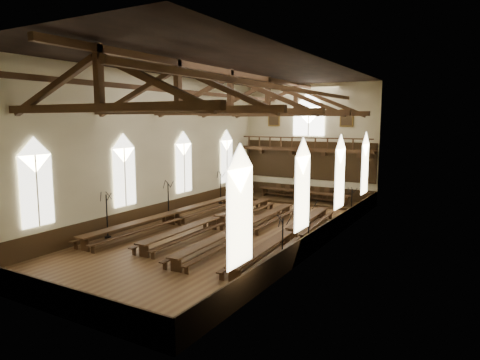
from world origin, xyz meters
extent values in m
plane|color=brown|center=(0.00, 0.00, 0.00)|extent=(26.00, 26.00, 0.00)
plane|color=beige|center=(0.00, 13.00, 5.00)|extent=(12.00, 0.00, 12.00)
plane|color=beige|center=(0.00, -13.00, 5.00)|extent=(12.00, 0.00, 12.00)
plane|color=beige|center=(-6.00, 0.00, 5.00)|extent=(0.00, 26.00, 26.00)
plane|color=beige|center=(6.00, 0.00, 5.00)|extent=(0.00, 26.00, 26.00)
plane|color=black|center=(0.00, 0.00, 10.00)|extent=(26.00, 26.00, 0.00)
cube|color=#301E0E|center=(0.00, 12.96, 0.60)|extent=(11.90, 0.08, 1.20)
cube|color=#301E0E|center=(0.00, -12.96, 0.60)|extent=(11.90, 0.08, 1.20)
cube|color=#301E0E|center=(-5.96, 0.00, 0.60)|extent=(0.08, 25.90, 1.20)
cube|color=#301E0E|center=(5.96, 0.00, 0.60)|extent=(0.08, 25.90, 1.20)
cube|color=white|center=(-5.90, -9.00, 3.40)|extent=(0.05, 1.80, 3.60)
cube|color=white|center=(-5.90, -9.00, 5.20)|extent=(0.05, 1.80, 1.80)
cylinder|color=beige|center=(-5.86, -9.00, 3.40)|extent=(0.08, 0.08, 3.60)
cube|color=white|center=(-5.90, -3.00, 3.40)|extent=(0.05, 1.80, 3.60)
cube|color=white|center=(-5.90, -3.00, 5.20)|extent=(0.05, 1.80, 1.80)
cylinder|color=beige|center=(-5.86, -3.00, 3.40)|extent=(0.08, 0.08, 3.60)
cube|color=white|center=(-5.90, 3.00, 3.40)|extent=(0.05, 1.80, 3.60)
cube|color=white|center=(-5.90, 3.00, 5.20)|extent=(0.05, 1.80, 1.80)
cylinder|color=beige|center=(-5.86, 3.00, 3.40)|extent=(0.08, 0.08, 3.60)
cube|color=white|center=(-5.90, 9.00, 3.40)|extent=(0.05, 1.80, 3.60)
cube|color=white|center=(-5.90, 9.00, 5.20)|extent=(0.05, 1.80, 1.80)
cylinder|color=beige|center=(-5.86, 9.00, 3.40)|extent=(0.08, 0.08, 3.60)
cube|color=white|center=(5.90, -9.00, 3.40)|extent=(0.05, 1.80, 3.60)
cube|color=white|center=(5.90, -9.00, 5.20)|extent=(0.05, 1.80, 1.80)
cylinder|color=beige|center=(5.86, -9.00, 3.40)|extent=(0.08, 0.08, 3.60)
cube|color=white|center=(5.90, -3.00, 3.40)|extent=(0.05, 1.80, 3.60)
cube|color=white|center=(5.90, -3.00, 5.20)|extent=(0.05, 1.80, 1.80)
cylinder|color=beige|center=(5.86, -3.00, 3.40)|extent=(0.08, 0.08, 3.60)
cube|color=white|center=(5.90, 3.00, 3.40)|extent=(0.05, 1.80, 3.60)
cube|color=white|center=(5.90, 3.00, 5.20)|extent=(0.05, 1.80, 1.80)
cylinder|color=beige|center=(5.86, 3.00, 3.40)|extent=(0.08, 0.08, 3.60)
cube|color=white|center=(5.90, 9.00, 3.40)|extent=(0.05, 1.80, 3.60)
cube|color=white|center=(5.90, 9.00, 5.20)|extent=(0.05, 1.80, 1.80)
cylinder|color=beige|center=(5.86, 9.00, 3.40)|extent=(0.08, 0.08, 3.60)
cube|color=white|center=(0.00, 12.90, 6.80)|extent=(2.80, 0.05, 2.40)
cube|color=white|center=(0.00, 12.90, 8.00)|extent=(2.80, 0.05, 2.80)
cylinder|color=beige|center=(0.00, 12.86, 6.80)|extent=(0.10, 0.10, 2.40)
cube|color=#3D2613|center=(0.00, 12.35, 4.40)|extent=(11.80, 1.20, 0.20)
cube|color=#301E0E|center=(0.00, 12.94, 3.45)|extent=(11.80, 0.10, 3.30)
cube|color=#3D2613|center=(0.00, 11.81, 5.45)|extent=(11.60, 0.12, 0.10)
cube|color=#3D2613|center=(0.00, 11.81, 4.55)|extent=(11.60, 0.12, 0.10)
cube|color=#3D2613|center=(-4.50, 12.75, 4.15)|extent=(0.35, 0.40, 0.50)
cube|color=#3D2613|center=(-1.50, 12.75, 4.15)|extent=(0.35, 0.40, 0.50)
cube|color=#3D2613|center=(1.50, 12.75, 4.15)|extent=(0.35, 0.40, 0.50)
cube|color=#3D2613|center=(4.50, 12.75, 4.15)|extent=(0.35, 0.40, 0.50)
cube|color=brown|center=(-3.30, 12.91, 7.10)|extent=(1.15, 0.06, 1.45)
cube|color=black|center=(-3.30, 12.87, 7.10)|extent=(0.95, 0.04, 1.25)
cube|color=brown|center=(3.30, 12.91, 7.10)|extent=(1.15, 0.06, 1.45)
cube|color=black|center=(3.30, 12.87, 7.10)|extent=(0.95, 0.04, 1.25)
cube|color=#3D2613|center=(0.00, -10.00, 7.40)|extent=(11.70, 0.35, 0.35)
cube|color=#3D2613|center=(0.00, -10.00, 8.70)|extent=(0.30, 0.30, 2.40)
cube|color=#3D2613|center=(-2.88, -10.00, 8.30)|extent=(5.44, 0.26, 2.40)
cube|color=#3D2613|center=(2.88, -10.00, 8.30)|extent=(5.44, 0.26, 2.40)
cube|color=#3D2613|center=(0.00, -5.00, 7.40)|extent=(11.70, 0.35, 0.35)
cube|color=#3D2613|center=(0.00, -5.00, 8.70)|extent=(0.30, 0.30, 2.40)
cube|color=#3D2613|center=(-2.88, -5.00, 8.30)|extent=(5.44, 0.26, 2.40)
cube|color=#3D2613|center=(2.88, -5.00, 8.30)|extent=(5.44, 0.26, 2.40)
cube|color=#3D2613|center=(0.00, 0.00, 7.40)|extent=(11.70, 0.35, 0.35)
cube|color=#3D2613|center=(0.00, 0.00, 8.70)|extent=(0.30, 0.30, 2.40)
cube|color=#3D2613|center=(-2.88, 0.00, 8.30)|extent=(5.44, 0.26, 2.40)
cube|color=#3D2613|center=(2.88, 0.00, 8.30)|extent=(5.44, 0.26, 2.40)
cube|color=#3D2613|center=(0.00, 5.00, 7.40)|extent=(11.70, 0.35, 0.35)
cube|color=#3D2613|center=(0.00, 5.00, 8.70)|extent=(0.30, 0.30, 2.40)
cube|color=#3D2613|center=(-2.88, 5.00, 8.30)|extent=(5.44, 0.26, 2.40)
cube|color=#3D2613|center=(2.88, 5.00, 8.30)|extent=(5.44, 0.26, 2.40)
cube|color=#3D2613|center=(0.00, 10.00, 7.40)|extent=(11.70, 0.35, 0.35)
cube|color=#3D2613|center=(0.00, 10.00, 8.70)|extent=(0.30, 0.30, 2.40)
cube|color=#3D2613|center=(-2.88, 10.00, 8.30)|extent=(5.44, 0.26, 2.40)
cube|color=#3D2613|center=(2.88, 10.00, 8.30)|extent=(5.44, 0.26, 2.40)
cube|color=#3D2613|center=(-3.36, 0.00, 8.70)|extent=(0.25, 25.70, 0.25)
cube|color=#3D2613|center=(3.36, 0.00, 8.70)|extent=(0.25, 25.70, 0.25)
cube|color=#3D2613|center=(0.00, 0.00, 9.70)|extent=(0.30, 25.70, 0.30)
cube|color=#3D2613|center=(-4.46, -3.81, 0.78)|extent=(0.98, 7.70, 0.09)
cube|color=#3D2613|center=(-4.46, -7.26, 0.37)|extent=(0.66, 0.11, 0.74)
cube|color=#3D2613|center=(-4.46, -0.35, 0.37)|extent=(0.66, 0.11, 0.74)
cube|color=#3D2613|center=(-4.46, -3.81, 0.27)|extent=(0.27, 6.81, 0.09)
cube|color=#3D2613|center=(-5.14, -3.79, 0.46)|extent=(0.52, 7.69, 0.07)
cube|color=#3D2613|center=(-5.14, -7.30, 0.21)|extent=(0.25, 0.08, 0.43)
cube|color=#3D2613|center=(-5.14, -0.27, 0.21)|extent=(0.25, 0.08, 0.43)
cube|color=#3D2613|center=(-3.78, -3.82, 0.46)|extent=(0.52, 7.69, 0.07)
cube|color=#3D2613|center=(-3.78, -7.34, 0.21)|extent=(0.25, 0.08, 0.43)
cube|color=#3D2613|center=(-3.78, -0.31, 0.21)|extent=(0.25, 0.08, 0.43)
cube|color=#3D2613|center=(-4.46, 3.59, 0.78)|extent=(0.98, 7.70, 0.09)
cube|color=#3D2613|center=(-4.46, 0.14, 0.37)|extent=(0.66, 0.11, 0.74)
cube|color=#3D2613|center=(-4.46, 7.05, 0.37)|extent=(0.66, 0.11, 0.74)
cube|color=#3D2613|center=(-4.46, 3.59, 0.27)|extent=(0.27, 6.81, 0.09)
cube|color=#3D2613|center=(-5.14, 3.61, 0.46)|extent=(0.52, 7.69, 0.07)
cube|color=#3D2613|center=(-5.14, 0.10, 0.21)|extent=(0.25, 0.08, 0.43)
cube|color=#3D2613|center=(-5.14, 7.13, 0.21)|extent=(0.25, 0.08, 0.43)
cube|color=#3D2613|center=(-3.78, 3.58, 0.46)|extent=(0.52, 7.69, 0.07)
cube|color=#3D2613|center=(-3.78, 0.06, 0.21)|extent=(0.25, 0.08, 0.43)
cube|color=#3D2613|center=(-3.78, 7.09, 0.21)|extent=(0.25, 0.08, 0.43)
cube|color=#3D2613|center=(-1.35, -3.23, 0.72)|extent=(0.81, 7.11, 0.08)
cube|color=#3D2613|center=(-1.35, -6.43, 0.34)|extent=(0.60, 0.09, 0.68)
cube|color=#3D2613|center=(-1.35, -0.04, 0.34)|extent=(0.60, 0.09, 0.68)
cube|color=#3D2613|center=(-1.35, -3.23, 0.25)|extent=(0.17, 6.29, 0.08)
cube|color=#3D2613|center=(-1.98, -3.24, 0.43)|extent=(0.39, 7.10, 0.06)
cube|color=#3D2613|center=(-1.98, -6.49, 0.20)|extent=(0.23, 0.07, 0.40)
cube|color=#3D2613|center=(-1.98, 0.00, 0.20)|extent=(0.23, 0.07, 0.40)
cube|color=#3D2613|center=(-0.72, -3.23, 0.43)|extent=(0.39, 7.10, 0.06)
cube|color=#3D2613|center=(-0.72, -6.47, 0.20)|extent=(0.23, 0.07, 0.40)
cube|color=#3D2613|center=(-0.72, 0.02, 0.20)|extent=(0.23, 0.07, 0.40)
cube|color=#3D2613|center=(-1.35, 4.17, 0.72)|extent=(0.81, 7.11, 0.08)
cube|color=#3D2613|center=(-1.35, 0.97, 0.34)|extent=(0.60, 0.09, 0.68)
cube|color=#3D2613|center=(-1.35, 7.36, 0.34)|extent=(0.60, 0.09, 0.68)
cube|color=#3D2613|center=(-1.35, 4.17, 0.25)|extent=(0.17, 6.29, 0.08)
cube|color=#3D2613|center=(-1.98, 4.16, 0.43)|extent=(0.39, 7.10, 0.06)
cube|color=#3D2613|center=(-1.98, 0.91, 0.20)|extent=(0.23, 0.07, 0.40)
cube|color=#3D2613|center=(-1.98, 7.40, 0.20)|extent=(0.23, 0.07, 0.40)
cube|color=#3D2613|center=(-0.72, 4.17, 0.43)|extent=(0.39, 7.10, 0.06)
cube|color=#3D2613|center=(-0.72, 0.93, 0.20)|extent=(0.23, 0.07, 0.40)
cube|color=#3D2613|center=(-0.72, 7.42, 0.20)|extent=(0.23, 0.07, 0.40)
cube|color=#3D2613|center=(1.21, -4.19, 0.70)|extent=(0.98, 6.91, 0.08)
cube|color=#3D2613|center=(1.21, -7.29, 0.33)|extent=(0.59, 0.10, 0.66)
cube|color=#3D2613|center=(1.21, -1.10, 0.33)|extent=(0.59, 0.10, 0.66)
cube|color=#3D2613|center=(1.21, -4.19, 0.25)|extent=(0.34, 6.09, 0.08)
cube|color=#3D2613|center=(0.60, -4.22, 0.41)|extent=(0.57, 6.89, 0.06)
cube|color=#3D2613|center=(0.60, -7.37, 0.19)|extent=(0.22, 0.08, 0.38)
cube|color=#3D2613|center=(0.60, -1.07, 0.19)|extent=(0.22, 0.08, 0.38)
cube|color=#3D2613|center=(1.81, -4.17, 0.41)|extent=(0.57, 6.89, 0.06)
cube|color=#3D2613|center=(1.81, -7.31, 0.19)|extent=(0.22, 0.08, 0.38)
cube|color=#3D2613|center=(1.81, -1.02, 0.19)|extent=(0.22, 0.08, 0.38)
cube|color=#3D2613|center=(1.21, 3.21, 0.70)|extent=(0.98, 6.91, 0.08)
cube|color=#3D2613|center=(1.21, 0.11, 0.33)|extent=(0.59, 0.10, 0.66)
cube|color=#3D2613|center=(1.21, 6.30, 0.33)|extent=(0.59, 0.10, 0.66)
cube|color=#3D2613|center=(1.21, 3.21, 0.25)|extent=(0.34, 6.09, 0.08)
cube|color=#3D2613|center=(0.60, 3.18, 0.41)|extent=(0.57, 6.89, 0.06)
cube|color=#3D2613|center=(0.60, 0.03, 0.19)|extent=(0.22, 0.08, 0.38)
cube|color=#3D2613|center=(0.60, 6.33, 0.19)|extent=(0.22, 0.08, 0.38)
cube|color=#3D2613|center=(1.81, 3.23, 0.41)|extent=(0.57, 6.89, 0.06)
cube|color=#3D2613|center=(1.81, 0.09, 0.19)|extent=(0.22, 0.08, 0.38)
cube|color=#3D2613|center=(1.81, 6.38, 0.19)|extent=(0.22, 0.08, 0.38)
cube|color=#3D2613|center=(4.04, -3.98, 0.70)|extent=(1.13, 6.89, 0.08)
cube|color=#3D2613|center=(4.04, -7.07, 0.33)|extent=(0.59, 0.12, 0.66)
cube|color=#3D2613|center=(4.04, -0.90, 0.33)|extent=(0.59, 0.12, 0.66)
cube|color=#3D2613|center=(4.04, -3.98, 0.24)|extent=(0.48, 6.07, 0.08)
cube|color=#3D2613|center=(3.44, -4.02, 0.41)|extent=(0.72, 6.86, 0.06)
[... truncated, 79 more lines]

